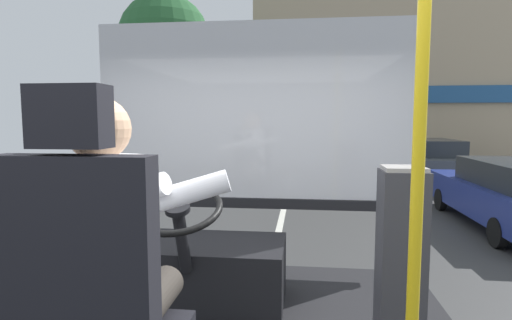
% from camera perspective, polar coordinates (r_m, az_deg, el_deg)
% --- Properties ---
extents(ground, '(18.00, 44.00, 0.06)m').
position_cam_1_polar(ground, '(10.59, 4.32, -5.13)').
color(ground, '#393939').
extents(driver_seat, '(0.48, 0.48, 1.28)m').
position_cam_1_polar(driver_seat, '(1.51, -21.50, -20.13)').
color(driver_seat, black).
rests_on(driver_seat, bus_floor).
extents(bus_driver, '(0.78, 0.54, 0.84)m').
position_cam_1_polar(bus_driver, '(1.52, -19.88, -11.40)').
color(bus_driver, '#332D28').
rests_on(bus_driver, driver_seat).
extents(steering_console, '(1.10, 0.94, 0.81)m').
position_cam_1_polar(steering_console, '(2.72, -8.11, -15.00)').
color(steering_console, black).
rests_on(steering_console, bus_floor).
extents(handrail_pole, '(0.04, 0.04, 1.99)m').
position_cam_1_polar(handrail_pole, '(1.49, 21.77, -1.89)').
color(handrail_pole, gold).
rests_on(handrail_pole, bus_floor).
extents(fare_box, '(0.21, 0.20, 0.96)m').
position_cam_1_polar(fare_box, '(2.17, 19.62, -13.59)').
color(fare_box, '#333338').
rests_on(fare_box, bus_floor).
extents(windshield_panel, '(2.50, 0.08, 1.48)m').
position_cam_1_polar(windshield_panel, '(3.24, -0.65, 3.32)').
color(windshield_panel, silver).
extents(street_tree, '(2.97, 2.97, 6.04)m').
position_cam_1_polar(street_tree, '(14.20, -12.70, 15.98)').
color(street_tree, '#4C3828').
rests_on(street_tree, ground).
extents(shop_building, '(11.39, 5.64, 7.18)m').
position_cam_1_polar(shop_building, '(18.51, 18.77, 10.45)').
color(shop_building, tan).
rests_on(shop_building, ground).
extents(parked_car_charcoal, '(1.98, 4.12, 1.36)m').
position_cam_1_polar(parked_car_charcoal, '(13.68, 22.63, -0.03)').
color(parked_car_charcoal, '#474C51').
rests_on(parked_car_charcoal, ground).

